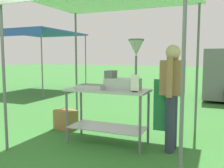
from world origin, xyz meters
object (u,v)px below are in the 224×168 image
object	(u,v)px
donut_fryer	(126,72)
menu_sign	(135,84)
neighbour_tent	(40,34)
supply_crate	(66,120)
donut_cart	(107,104)
vendor	(172,92)
donut_tray	(92,88)

from	to	relation	value
donut_fryer	menu_sign	bearing A→B (deg)	-44.32
neighbour_tent	supply_crate	bearing A→B (deg)	-46.79
neighbour_tent	donut_cart	bearing A→B (deg)	-42.61
donut_fryer	vendor	world-z (taller)	donut_fryer
donut_tray	menu_sign	xyz separation A→B (m)	(0.75, -0.07, 0.09)
donut_tray	donut_fryer	distance (m)	0.61
menu_sign	neighbour_tent	bearing A→B (deg)	139.25
donut_tray	neighbour_tent	xyz separation A→B (m)	(-4.88, 4.78, 1.45)
donut_fryer	menu_sign	world-z (taller)	donut_fryer
supply_crate	neighbour_tent	xyz separation A→B (m)	(-4.01, 4.27, 2.19)
menu_sign	donut_tray	bearing A→B (deg)	174.57
donut_cart	donut_fryer	world-z (taller)	donut_fryer
supply_crate	neighbour_tent	world-z (taller)	neighbour_tent
neighbour_tent	donut_tray	bearing A→B (deg)	-44.42
vendor	supply_crate	size ratio (longest dim) A/B	3.28
donut_tray	donut_fryer	xyz separation A→B (m)	(0.53, 0.15, 0.26)
donut_cart	supply_crate	size ratio (longest dim) A/B	2.77
donut_fryer	vendor	xyz separation A→B (m)	(0.72, 0.03, -0.28)
supply_crate	menu_sign	bearing A→B (deg)	-19.76
vendor	menu_sign	bearing A→B (deg)	-153.76
donut_cart	vendor	size ratio (longest dim) A/B	0.84
donut_cart	donut_tray	bearing A→B (deg)	-162.05
donut_cart	vendor	xyz separation A→B (m)	(1.02, 0.10, 0.24)
menu_sign	supply_crate	bearing A→B (deg)	160.24
supply_crate	donut_cart	bearing A→B (deg)	-21.48
vendor	neighbour_tent	distance (m)	7.81
supply_crate	neighbour_tent	size ratio (longest dim) A/B	0.15
supply_crate	donut_fryer	bearing A→B (deg)	-14.64
donut_cart	donut_fryer	size ratio (longest dim) A/B	1.71
donut_fryer	vendor	distance (m)	0.78
donut_cart	donut_tray	distance (m)	0.37
donut_fryer	menu_sign	xyz separation A→B (m)	(0.22, -0.22, -0.17)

